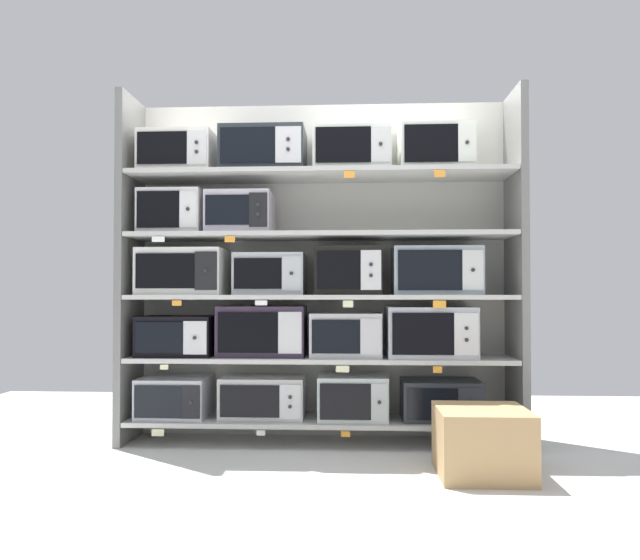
{
  "coord_description": "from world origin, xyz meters",
  "views": [
    {
      "loc": [
        0.21,
        -4.1,
        0.99
      ],
      "look_at": [
        0.0,
        0.0,
        1.09
      ],
      "focal_mm": 34.32,
      "sensor_mm": 36.0,
      "label": 1
    }
  ],
  "objects_px": {
    "microwave_9": "(270,274)",
    "microwave_17": "(436,149)",
    "microwave_4": "(178,336)",
    "microwave_16": "(352,151)",
    "microwave_8": "(184,272)",
    "microwave_11": "(436,271)",
    "microwave_1": "(263,397)",
    "microwave_5": "(262,331)",
    "microwave_7": "(430,332)",
    "microwave_6": "(346,335)",
    "microwave_12": "(173,213)",
    "microwave_15": "(264,152)",
    "microwave_14": "(179,154)",
    "microwave_13": "(241,214)",
    "microwave_10": "(348,271)",
    "microwave_3": "(440,400)",
    "shipping_carton": "(482,442)",
    "microwave_2": "(353,397)",
    "microwave_0": "(175,397)"
  },
  "relations": [
    {
      "from": "microwave_0",
      "to": "microwave_12",
      "type": "height_order",
      "value": "microwave_12"
    },
    {
      "from": "microwave_7",
      "to": "microwave_6",
      "type": "bearing_deg",
      "value": 179.97
    },
    {
      "from": "microwave_7",
      "to": "microwave_9",
      "type": "xyz_separation_m",
      "value": [
        -1.07,
        0.0,
        0.39
      ]
    },
    {
      "from": "microwave_12",
      "to": "microwave_11",
      "type": "bearing_deg",
      "value": -0.0
    },
    {
      "from": "microwave_0",
      "to": "microwave_12",
      "type": "relative_size",
      "value": 1.08
    },
    {
      "from": "microwave_4",
      "to": "microwave_16",
      "type": "relative_size",
      "value": 0.98
    },
    {
      "from": "microwave_5",
      "to": "microwave_15",
      "type": "relative_size",
      "value": 1.03
    },
    {
      "from": "microwave_16",
      "to": "shipping_carton",
      "type": "xyz_separation_m",
      "value": [
        0.71,
        -0.68,
        -1.77
      ]
    },
    {
      "from": "microwave_12",
      "to": "shipping_carton",
      "type": "relative_size",
      "value": 0.86
    },
    {
      "from": "microwave_5",
      "to": "microwave_11",
      "type": "distance_m",
      "value": 1.23
    },
    {
      "from": "microwave_13",
      "to": "microwave_17",
      "type": "xyz_separation_m",
      "value": [
        1.31,
        -0.0,
        0.42
      ]
    },
    {
      "from": "microwave_7",
      "to": "microwave_8",
      "type": "bearing_deg",
      "value": 179.99
    },
    {
      "from": "microwave_7",
      "to": "microwave_9",
      "type": "bearing_deg",
      "value": 179.98
    },
    {
      "from": "microwave_8",
      "to": "microwave_9",
      "type": "relative_size",
      "value": 1.21
    },
    {
      "from": "microwave_2",
      "to": "microwave_7",
      "type": "relative_size",
      "value": 0.8
    },
    {
      "from": "microwave_12",
      "to": "microwave_17",
      "type": "relative_size",
      "value": 0.87
    },
    {
      "from": "microwave_2",
      "to": "microwave_0",
      "type": "bearing_deg",
      "value": 180.0
    },
    {
      "from": "microwave_2",
      "to": "microwave_11",
      "type": "xyz_separation_m",
      "value": [
        0.55,
        -0.0,
        0.84
      ]
    },
    {
      "from": "microwave_8",
      "to": "microwave_5",
      "type": "bearing_deg",
      "value": -0.02
    },
    {
      "from": "microwave_4",
      "to": "microwave_6",
      "type": "relative_size",
      "value": 1.06
    },
    {
      "from": "microwave_0",
      "to": "microwave_13",
      "type": "bearing_deg",
      "value": 0.04
    },
    {
      "from": "microwave_6",
      "to": "microwave_7",
      "type": "bearing_deg",
      "value": -0.03
    },
    {
      "from": "microwave_7",
      "to": "microwave_14",
      "type": "bearing_deg",
      "value": 180.0
    },
    {
      "from": "microwave_12",
      "to": "microwave_16",
      "type": "distance_m",
      "value": 1.28
    },
    {
      "from": "microwave_6",
      "to": "microwave_15",
      "type": "bearing_deg",
      "value": -179.98
    },
    {
      "from": "microwave_7",
      "to": "microwave_8",
      "type": "relative_size",
      "value": 1.01
    },
    {
      "from": "microwave_11",
      "to": "shipping_carton",
      "type": "distance_m",
      "value": 1.19
    },
    {
      "from": "microwave_3",
      "to": "microwave_1",
      "type": "bearing_deg",
      "value": 180.0
    },
    {
      "from": "microwave_1",
      "to": "microwave_5",
      "type": "xyz_separation_m",
      "value": [
        -0.01,
        -0.0,
        0.44
      ]
    },
    {
      "from": "microwave_11",
      "to": "microwave_13",
      "type": "bearing_deg",
      "value": 179.98
    },
    {
      "from": "microwave_3",
      "to": "microwave_16",
      "type": "xyz_separation_m",
      "value": [
        -0.58,
        -0.0,
        1.66
      ]
    },
    {
      "from": "microwave_4",
      "to": "microwave_17",
      "type": "relative_size",
      "value": 1.03
    },
    {
      "from": "microwave_4",
      "to": "microwave_8",
      "type": "height_order",
      "value": "microwave_8"
    },
    {
      "from": "microwave_6",
      "to": "microwave_15",
      "type": "height_order",
      "value": "microwave_15"
    },
    {
      "from": "microwave_1",
      "to": "microwave_9",
      "type": "distance_m",
      "value": 0.83
    },
    {
      "from": "microwave_0",
      "to": "microwave_3",
      "type": "bearing_deg",
      "value": 0.0
    },
    {
      "from": "microwave_2",
      "to": "microwave_4",
      "type": "xyz_separation_m",
      "value": [
        -1.18,
        0.0,
        0.4
      ]
    },
    {
      "from": "microwave_8",
      "to": "microwave_11",
      "type": "relative_size",
      "value": 0.98
    },
    {
      "from": "microwave_3",
      "to": "microwave_12",
      "type": "relative_size",
      "value": 1.21
    },
    {
      "from": "microwave_0",
      "to": "microwave_3",
      "type": "height_order",
      "value": "microwave_0"
    },
    {
      "from": "microwave_1",
      "to": "microwave_10",
      "type": "xyz_separation_m",
      "value": [
        0.57,
        -0.0,
        0.85
      ]
    },
    {
      "from": "microwave_0",
      "to": "microwave_11",
      "type": "relative_size",
      "value": 0.79
    },
    {
      "from": "microwave_5",
      "to": "microwave_8",
      "type": "xyz_separation_m",
      "value": [
        -0.54,
        0.0,
        0.4
      ]
    },
    {
      "from": "microwave_4",
      "to": "microwave_13",
      "type": "height_order",
      "value": "microwave_13"
    },
    {
      "from": "microwave_12",
      "to": "microwave_13",
      "type": "bearing_deg",
      "value": 0.05
    },
    {
      "from": "microwave_1",
      "to": "microwave_4",
      "type": "relative_size",
      "value": 1.12
    },
    {
      "from": "microwave_9",
      "to": "microwave_17",
      "type": "xyz_separation_m",
      "value": [
        1.11,
        -0.0,
        0.83
      ]
    },
    {
      "from": "microwave_1",
      "to": "microwave_14",
      "type": "relative_size",
      "value": 1.14
    },
    {
      "from": "microwave_1",
      "to": "microwave_8",
      "type": "bearing_deg",
      "value": 179.99
    },
    {
      "from": "microwave_16",
      "to": "microwave_3",
      "type": "bearing_deg",
      "value": 0.02
    }
  ]
}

